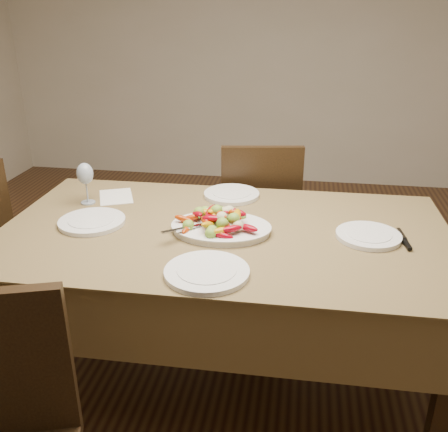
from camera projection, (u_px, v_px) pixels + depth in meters
name	position (u px, v px, depth m)	size (l,w,h in m)	color
floor	(211.00, 392.00, 2.25)	(6.00, 6.00, 0.00)	#3C2412
wall_back	(272.00, 29.00, 4.42)	(5.00, 0.02, 2.80)	beige
dining_table	(224.00, 308.00, 2.19)	(1.84, 1.04, 0.76)	brown
chair_far	(258.00, 218.00, 2.87)	(0.42, 0.42, 0.95)	black
serving_platter	(221.00, 229.00, 2.02)	(0.39, 0.29, 0.02)	white
roasted_vegetables	(221.00, 216.00, 2.00)	(0.32, 0.22, 0.09)	maroon
serving_spoon	(203.00, 224.00, 1.98)	(0.28, 0.06, 0.03)	#9EA0A8
plate_left	(92.00, 222.00, 2.10)	(0.28, 0.28, 0.02)	white
plate_right	(368.00, 236.00, 1.97)	(0.25, 0.25, 0.02)	white
plate_far	(232.00, 195.00, 2.39)	(0.27, 0.27, 0.02)	white
plate_near	(207.00, 272.00, 1.70)	(0.29, 0.29, 0.02)	white
wine_glass	(86.00, 182.00, 2.28)	(0.08, 0.08, 0.20)	#8C99A5
menu_card	(116.00, 197.00, 2.39)	(0.15, 0.21, 0.00)	silver
table_knife	(404.00, 240.00, 1.94)	(0.02, 0.20, 0.01)	#9EA0A8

